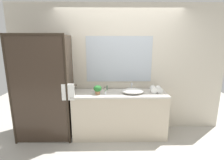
{
  "coord_description": "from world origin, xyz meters",
  "views": [
    {
      "loc": [
        -0.2,
        -3.15,
        1.87
      ],
      "look_at": [
        -0.15,
        0.0,
        1.15
      ],
      "focal_mm": 27.31,
      "sensor_mm": 36.0,
      "label": 1
    }
  ],
  "objects": [
    {
      "name": "shower_enclosure",
      "position": [
        -1.28,
        -0.19,
        1.03
      ],
      "size": [
        1.2,
        0.59,
        2.0
      ],
      "color": "#2D2319",
      "rests_on": "ground_plane"
    },
    {
      "name": "amenity_bottle_shampoo",
      "position": [
        -0.25,
        0.19,
        0.94
      ],
      "size": [
        0.03,
        0.03,
        0.09
      ],
      "color": "#4C7056",
      "rests_on": "vanity_cabinet"
    },
    {
      "name": "wall_back_with_mirror",
      "position": [
        0.0,
        0.34,
        1.3
      ],
      "size": [
        4.4,
        0.06,
        2.6
      ],
      "color": "beige",
      "rests_on": "ground_plane"
    },
    {
      "name": "rolled_towel_near_edge",
      "position": [
        0.76,
        0.02,
        0.96
      ],
      "size": [
        0.12,
        0.19,
        0.11
      ],
      "primitive_type": "cylinder",
      "rotation": [
        1.57,
        0.0,
        -0.03
      ],
      "color": "white",
      "rests_on": "vanity_cabinet"
    },
    {
      "name": "potted_plant",
      "position": [
        -0.42,
        -0.09,
        1.0
      ],
      "size": [
        0.15,
        0.15,
        0.17
      ],
      "color": "#B77A51",
      "rests_on": "vanity_cabinet"
    },
    {
      "name": "rolled_towel_middle",
      "position": [
        0.65,
        -0.0,
        0.96
      ],
      "size": [
        0.13,
        0.2,
        0.12
      ],
      "primitive_type": "cylinder",
      "rotation": [
        1.57,
        0.0,
        -0.07
      ],
      "color": "white",
      "rests_on": "vanity_cabinet"
    },
    {
      "name": "ground_plane",
      "position": [
        0.0,
        0.0,
        0.0
      ],
      "size": [
        8.0,
        8.0,
        0.0
      ],
      "primitive_type": "plane",
      "color": "#B7B2A8"
    },
    {
      "name": "vanity_cabinet",
      "position": [
        0.0,
        0.01,
        0.45
      ],
      "size": [
        1.8,
        0.58,
        0.9
      ],
      "color": "beige",
      "rests_on": "ground_plane"
    },
    {
      "name": "sink_basin",
      "position": [
        0.24,
        -0.05,
        0.94
      ],
      "size": [
        0.43,
        0.32,
        0.09
      ],
      "primitive_type": "ellipsoid",
      "color": "white",
      "rests_on": "vanity_cabinet"
    },
    {
      "name": "faucet",
      "position": [
        0.24,
        0.14,
        0.96
      ],
      "size": [
        0.17,
        0.15,
        0.16
      ],
      "color": "silver",
      "rests_on": "vanity_cabinet"
    },
    {
      "name": "soap_dish",
      "position": [
        -0.52,
        0.13,
        0.91
      ],
      "size": [
        0.1,
        0.07,
        0.04
      ],
      "color": "silver",
      "rests_on": "vanity_cabinet"
    },
    {
      "name": "amenity_bottle_lotion",
      "position": [
        -0.29,
        0.11,
        0.94
      ],
      "size": [
        0.03,
        0.03,
        0.08
      ],
      "color": "silver",
      "rests_on": "vanity_cabinet"
    },
    {
      "name": "amenity_bottle_body_wash",
      "position": [
        -0.27,
        -0.14,
        0.94
      ],
      "size": [
        0.02,
        0.02,
        0.08
      ],
      "color": "silver",
      "rests_on": "vanity_cabinet"
    }
  ]
}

